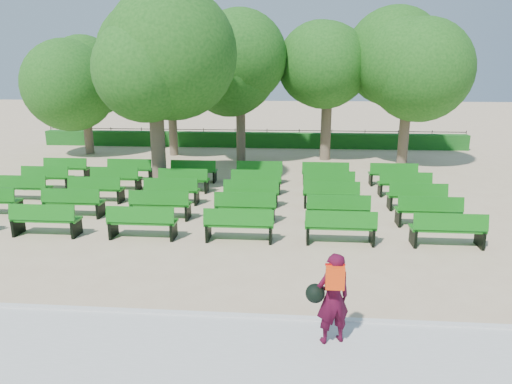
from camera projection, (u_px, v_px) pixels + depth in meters
ground at (210, 216)px, 14.77m from camera, size 120.00×120.00×0.00m
paving at (130, 349)px, 7.63m from camera, size 30.00×2.20×0.06m
curb at (151, 313)px, 8.74m from camera, size 30.00×0.12×0.10m
hedge at (250, 140)px, 28.14m from camera, size 26.00×0.70×0.90m
fence at (251, 146)px, 28.64m from camera, size 26.00×0.10×1.02m
tree_line at (243, 159)px, 24.40m from camera, size 21.80×6.80×7.04m
bench_array at (212, 202)px, 16.00m from camera, size 1.94×0.73×1.20m
tree_among at (154, 78)px, 17.03m from camera, size 4.81×4.81×6.49m
person at (332, 297)px, 7.58m from camera, size 0.80×0.57×1.61m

